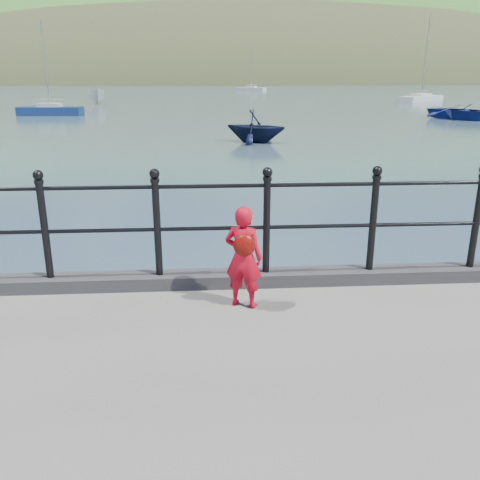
{
  "coord_description": "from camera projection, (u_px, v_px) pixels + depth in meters",
  "views": [
    {
      "loc": [
        -0.06,
        -5.5,
        3.29
      ],
      "look_at": [
        0.3,
        -0.2,
        1.55
      ],
      "focal_mm": 38.0,
      "sensor_mm": 36.0,
      "label": 1
    }
  ],
  "objects": [
    {
      "name": "ground",
      "position": [
        214.0,
        355.0,
        6.24
      ],
      "size": [
        600.0,
        600.0,
        0.0
      ],
      "primitive_type": "plane",
      "color": "#2D4251",
      "rests_on": "ground"
    },
    {
      "name": "kerb",
      "position": [
        213.0,
        279.0,
        5.76
      ],
      "size": [
        60.0,
        0.3,
        0.15
      ],
      "primitive_type": "cube",
      "color": "#28282B",
      "rests_on": "quay"
    },
    {
      "name": "railing",
      "position": [
        212.0,
        215.0,
        5.53
      ],
      "size": [
        18.11,
        0.11,
        1.2
      ],
      "color": "black",
      "rests_on": "kerb"
    },
    {
      "name": "far_shore",
      "position": [
        285.0,
        131.0,
        242.74
      ],
      "size": [
        830.0,
        200.0,
        156.0
      ],
      "color": "#333A21",
      "rests_on": "ground"
    },
    {
      "name": "child",
      "position": [
        243.0,
        257.0,
        5.11
      ],
      "size": [
        0.46,
        0.38,
        1.06
      ],
      "rotation": [
        0.0,
        0.0,
        2.75
      ],
      "color": "red",
      "rests_on": "quay"
    },
    {
      "name": "launch_blue",
      "position": [
        464.0,
        112.0,
        38.26
      ],
      "size": [
        6.25,
        6.77,
        1.14
      ],
      "primitive_type": "imported",
      "rotation": [
        0.0,
        0.0,
        0.55
      ],
      "color": "navy",
      "rests_on": "ground"
    },
    {
      "name": "launch_white",
      "position": [
        97.0,
        96.0,
        57.4
      ],
      "size": [
        2.81,
        4.86,
        1.77
      ],
      "primitive_type": "imported",
      "rotation": [
        0.0,
        0.0,
        0.25
      ],
      "color": "silver",
      "rests_on": "ground"
    },
    {
      "name": "launch_navy",
      "position": [
        255.0,
        126.0,
        25.3
      ],
      "size": [
        3.92,
        3.75,
        1.61
      ],
      "primitive_type": "imported",
      "rotation": [
        0.0,
        0.0,
        1.09
      ],
      "color": "black",
      "rests_on": "ground"
    },
    {
      "name": "sailboat_port",
      "position": [
        51.0,
        111.0,
        41.98
      ],
      "size": [
        5.26,
        2.03,
        7.59
      ],
      "rotation": [
        0.0,
        0.0,
        -0.08
      ],
      "color": "navy",
      "rests_on": "ground"
    },
    {
      "name": "sailboat_far",
      "position": [
        421.0,
        99.0,
        63.12
      ],
      "size": [
        6.95,
        6.0,
        10.23
      ],
      "rotation": [
        0.0,
        0.0,
        0.66
      ],
      "color": "silver",
      "rests_on": "ground"
    },
    {
      "name": "sailboat_deep",
      "position": [
        251.0,
        89.0,
        101.62
      ],
      "size": [
        5.95,
        4.68,
        8.79
      ],
      "rotation": [
        0.0,
        0.0,
        -0.57
      ],
      "color": "silver",
      "rests_on": "ground"
    }
  ]
}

